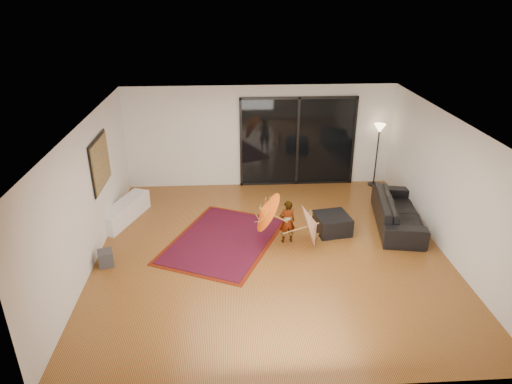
{
  "coord_description": "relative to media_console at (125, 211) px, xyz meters",
  "views": [
    {
      "loc": [
        -0.8,
        -7.97,
        4.98
      ],
      "look_at": [
        -0.28,
        0.55,
        1.1
      ],
      "focal_mm": 32.0,
      "sensor_mm": 36.0,
      "label": 1
    }
  ],
  "objects": [
    {
      "name": "parasol_orange",
      "position": [
        3.06,
        -1.24,
        0.51
      ],
      "size": [
        0.6,
        0.88,
        0.9
      ],
      "rotation": [
        0.0,
        -1.03,
        0.0
      ],
      "color": "#FD5B0D",
      "rests_on": "child"
    },
    {
      "name": "wall_back",
      "position": [
        3.25,
        1.92,
        1.13
      ],
      "size": [
        7.0,
        0.0,
        7.0
      ],
      "primitive_type": "plane",
      "rotation": [
        1.57,
        0.0,
        0.0
      ],
      "color": "silver",
      "rests_on": "floor"
    },
    {
      "name": "painting",
      "position": [
        -0.21,
        -0.58,
        1.43
      ],
      "size": [
        0.04,
        1.28,
        1.08
      ],
      "color": "black",
      "rests_on": "wall_left"
    },
    {
      "name": "sofa",
      "position": [
        6.2,
        -0.6,
        0.11
      ],
      "size": [
        1.3,
        2.43,
        0.67
      ],
      "primitive_type": "imported",
      "rotation": [
        0.0,
        0.0,
        1.39
      ],
      "color": "black",
      "rests_on": "floor"
    },
    {
      "name": "persian_rug",
      "position": [
        2.27,
        -1.08,
        -0.21
      ],
      "size": [
        2.97,
        3.36,
        0.02
      ],
      "rotation": [
        0.0,
        0.0,
        -0.42
      ],
      "color": "#5D1708",
      "rests_on": "floor"
    },
    {
      "name": "sliding_door",
      "position": [
        4.25,
        1.89,
        0.98
      ],
      "size": [
        3.06,
        0.07,
        2.4
      ],
      "color": "black",
      "rests_on": "wall_back"
    },
    {
      "name": "floor_lamp",
      "position": [
        6.35,
        1.67,
        1.13
      ],
      "size": [
        0.29,
        0.29,
        1.71
      ],
      "color": "black",
      "rests_on": "floor"
    },
    {
      "name": "child",
      "position": [
        3.61,
        -1.19,
        0.25
      ],
      "size": [
        0.38,
        0.29,
        0.95
      ],
      "primitive_type": "imported",
      "rotation": [
        0.0,
        0.0,
        3.33
      ],
      "color": "#999999",
      "rests_on": "floor"
    },
    {
      "name": "ceiling",
      "position": [
        3.25,
        -1.58,
        2.48
      ],
      "size": [
        7.0,
        7.0,
        0.0
      ],
      "primitive_type": "plane",
      "rotation": [
        3.14,
        0.0,
        0.0
      ],
      "color": "white",
      "rests_on": "wall_back"
    },
    {
      "name": "wall_front",
      "position": [
        3.25,
        -5.08,
        1.13
      ],
      "size": [
        7.0,
        0.0,
        7.0
      ],
      "primitive_type": "plane",
      "rotation": [
        -1.57,
        0.0,
        0.0
      ],
      "color": "silver",
      "rests_on": "floor"
    },
    {
      "name": "parasol_white",
      "position": [
        4.21,
        -1.34,
        0.28
      ],
      "size": [
        0.53,
        0.92,
        0.93
      ],
      "rotation": [
        0.0,
        1.28,
        0.0
      ],
      "color": "white",
      "rests_on": "floor"
    },
    {
      "name": "floor",
      "position": [
        3.25,
        -1.58,
        -0.22
      ],
      "size": [
        7.0,
        7.0,
        0.0
      ],
      "primitive_type": "plane",
      "color": "olive",
      "rests_on": "ground"
    },
    {
      "name": "media_console",
      "position": [
        0.0,
        0.0,
        0.0
      ],
      "size": [
        0.94,
        1.65,
        0.45
      ],
      "primitive_type": "cube",
      "rotation": [
        0.0,
        0.0,
        -0.36
      ],
      "color": "white",
      "rests_on": "floor"
    },
    {
      "name": "ottoman",
      "position": [
        4.66,
        -0.83,
        -0.02
      ],
      "size": [
        0.82,
        0.82,
        0.4
      ],
      "primitive_type": "cube",
      "rotation": [
        0.0,
        0.0,
        0.17
      ],
      "color": "black",
      "rests_on": "floor"
    },
    {
      "name": "wall_left",
      "position": [
        -0.25,
        -1.58,
        1.13
      ],
      "size": [
        0.0,
        7.0,
        7.0
      ],
      "primitive_type": "plane",
      "rotation": [
        1.57,
        0.0,
        1.57
      ],
      "color": "silver",
      "rests_on": "floor"
    },
    {
      "name": "wall_right",
      "position": [
        6.75,
        -1.58,
        1.13
      ],
      "size": [
        0.0,
        7.0,
        7.0
      ],
      "primitive_type": "plane",
      "rotation": [
        1.57,
        0.0,
        -1.57
      ],
      "color": "silver",
      "rests_on": "floor"
    },
    {
      "name": "speaker",
      "position": [
        0.0,
        -1.88,
        -0.07
      ],
      "size": [
        0.34,
        0.34,
        0.32
      ],
      "primitive_type": "cube",
      "rotation": [
        0.0,
        0.0,
        0.29
      ],
      "color": "#424244",
      "rests_on": "floor"
    }
  ]
}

